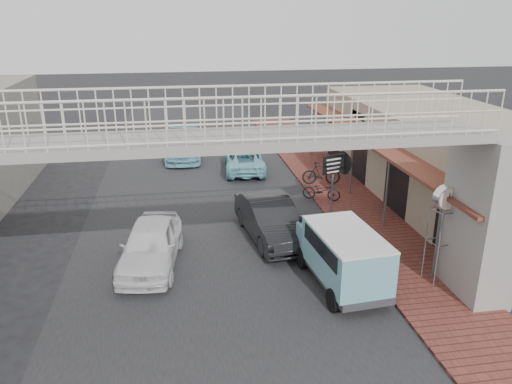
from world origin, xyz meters
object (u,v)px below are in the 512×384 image
object	(u,v)px
angkot_far	(183,146)
motorcycle_near	(321,190)
white_hatchback	(151,244)
angkot_curb	(244,160)
street_clock	(445,203)
angkot_van	(343,251)
dark_sedan	(270,219)
arrow_sign	(347,163)
motorcycle_far	(321,173)

from	to	relation	value
angkot_far	motorcycle_near	bearing A→B (deg)	-51.95
white_hatchback	angkot_curb	distance (m)	11.28
street_clock	angkot_van	bearing A→B (deg)	161.96
dark_sedan	motorcycle_near	world-z (taller)	dark_sedan
dark_sedan	arrow_sign	size ratio (longest dim) A/B	1.74
white_hatchback	dark_sedan	xyz separation A→B (m)	(4.41, 1.46, 0.01)
angkot_far	motorcycle_far	xyz separation A→B (m)	(6.64, -6.30, -0.07)
motorcycle_near	motorcycle_far	bearing A→B (deg)	8.46
white_hatchback	motorcycle_near	size ratio (longest dim) A/B	2.62
white_hatchback	motorcycle_far	distance (m)	10.76
angkot_curb	motorcycle_far	distance (m)	4.65
white_hatchback	motorcycle_near	bearing A→B (deg)	41.36
motorcycle_far	street_clock	world-z (taller)	street_clock
motorcycle_near	arrow_sign	xyz separation A→B (m)	(0.54, -1.62, 1.74)
motorcycle_far	arrow_sign	bearing A→B (deg)	-171.00
angkot_van	street_clock	xyz separation A→B (m)	(3.04, -0.26, 1.50)
street_clock	dark_sedan	bearing A→B (deg)	125.11
angkot_van	arrow_sign	distance (m)	6.15
angkot_far	arrow_sign	size ratio (longest dim) A/B	1.85
angkot_far	street_clock	size ratio (longest dim) A/B	1.59
arrow_sign	dark_sedan	bearing A→B (deg)	-170.69
motorcycle_far	street_clock	distance (m)	10.00
angkot_far	angkot_curb	bearing A→B (deg)	-41.65
white_hatchback	dark_sedan	world-z (taller)	dark_sedan
motorcycle_near	street_clock	bearing A→B (deg)	-144.10
angkot_curb	motorcycle_near	size ratio (longest dim) A/B	2.62
dark_sedan	arrow_sign	xyz separation A→B (m)	(3.58, 1.87, 1.52)
white_hatchback	motorcycle_near	world-z (taller)	white_hatchback
angkot_far	arrow_sign	bearing A→B (deg)	-54.32
angkot_curb	arrow_sign	distance (m)	7.89
white_hatchback	arrow_sign	bearing A→B (deg)	30.39
street_clock	arrow_sign	bearing A→B (deg)	86.44
angkot_van	angkot_far	bearing A→B (deg)	100.88
motorcycle_near	arrow_sign	bearing A→B (deg)	-137.11
motorcycle_far	street_clock	bearing A→B (deg)	-164.42
dark_sedan	white_hatchback	bearing A→B (deg)	-169.15
dark_sedan	arrow_sign	world-z (taller)	arrow_sign
white_hatchback	motorcycle_far	size ratio (longest dim) A/B	2.40
dark_sedan	street_clock	distance (m)	6.45
motorcycle_near	angkot_curb	bearing A→B (deg)	52.08
motorcycle_far	arrow_sign	xyz separation A→B (m)	(-0.07, -3.78, 1.63)
white_hatchback	street_clock	size ratio (longest dim) A/B	1.43
angkot_curb	arrow_sign	xyz separation A→B (m)	(3.34, -6.94, 1.67)
angkot_curb	street_clock	distance (m)	13.78
angkot_van	street_clock	bearing A→B (deg)	-10.03
white_hatchback	motorcycle_near	xyz separation A→B (m)	(7.45, 4.95, -0.22)
angkot_van	motorcycle_far	world-z (taller)	angkot_van
angkot_far	arrow_sign	xyz separation A→B (m)	(6.57, -10.09, 1.57)
angkot_curb	motorcycle_near	world-z (taller)	angkot_curb
motorcycle_near	motorcycle_far	size ratio (longest dim) A/B	0.92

